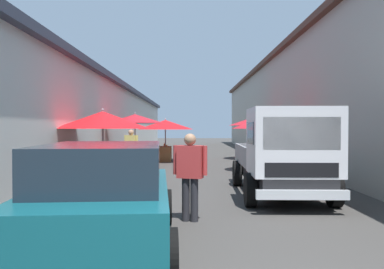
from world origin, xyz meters
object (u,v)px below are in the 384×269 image
fruit_stall_near_right (263,128)px  hatchback_car (104,196)px  delivery_truck (286,155)px  vendor_by_crates (190,171)px  vendor_in_shade (131,147)px  fruit_stall_mid_lane (134,124)px  fruit_stall_far_left (254,125)px  fruit_stall_far_right (165,128)px  parked_scooter (134,174)px  fruit_stall_near_left (103,126)px  plastic_stool (118,165)px

fruit_stall_near_right → hatchback_car: size_ratio=0.60×
delivery_truck → hatchback_car: bearing=136.9°
vendor_by_crates → vendor_in_shade: size_ratio=0.99×
hatchback_car → vendor_by_crates: 2.01m
fruit_stall_mid_lane → fruit_stall_near_right: bearing=-106.9°
fruit_stall_mid_lane → vendor_in_shade: (-1.24, -0.05, -0.88)m
fruit_stall_far_left → fruit_stall_far_right: fruit_stall_far_left is taller
fruit_stall_far_left → hatchback_car: (-15.24, 4.45, -1.05)m
fruit_stall_mid_lane → fruit_stall_far_right: (2.68, -1.11, -0.16)m
delivery_truck → parked_scooter: (1.42, 3.63, -0.59)m
fruit_stall_near_right → fruit_stall_near_left: size_ratio=0.89×
delivery_truck → parked_scooter: bearing=68.6°
parked_scooter → plastic_stool: parked_scooter is taller
fruit_stall_near_right → delivery_truck: fruit_stall_near_right is taller
fruit_stall_near_right → fruit_stall_near_left: (-3.67, 5.23, 0.07)m
vendor_in_shade → fruit_stall_near_right: bearing=-93.4°
vendor_in_shade → plastic_stool: (-1.22, 0.30, -0.58)m
fruit_stall_mid_lane → fruit_stall_far_right: size_ratio=0.89×
hatchback_car → vendor_by_crates: vendor_by_crates is taller
fruit_stall_far_right → plastic_stool: fruit_stall_far_right is taller
fruit_stall_mid_lane → hatchback_car: 11.26m
fruit_stall_far_right → fruit_stall_near_left: bearing=170.9°
vendor_by_crates → plastic_stool: (7.06, 2.58, -0.57)m
fruit_stall_far_right → hatchback_car: size_ratio=0.67×
fruit_stall_near_right → plastic_stool: size_ratio=5.54×
fruit_stall_near_left → vendor_in_shade: 4.05m
plastic_stool → fruit_stall_far_right: bearing=-14.8°
fruit_stall_mid_lane → plastic_stool: (-2.46, 0.25, -1.46)m
fruit_stall_far_right → vendor_in_shade: size_ratio=1.70×
parked_scooter → plastic_stool: (3.72, 1.11, -0.12)m
fruit_stall_near_left → vendor_in_shade: bearing=-2.9°
fruit_stall_mid_lane → hatchback_car: bearing=-174.1°
fruit_stall_far_left → fruit_stall_near_left: 10.93m
vendor_in_shade → plastic_stool: 1.38m
hatchback_car → vendor_by_crates: size_ratio=2.58×
fruit_stall_far_right → vendor_by_crates: bearing=-174.3°
vendor_in_shade → hatchback_car: bearing=-173.6°
fruit_stall_far_right → hatchback_car: fruit_stall_far_right is taller
fruit_stall_near_right → fruit_stall_far_right: 5.79m
fruit_stall_far_right → delivery_truck: bearing=-161.8°
fruit_stall_near_right → fruit_stall_far_left: bearing=-5.4°
fruit_stall_far_right → fruit_stall_near_left: fruit_stall_near_left is taller
fruit_stall_mid_lane → vendor_by_crates: fruit_stall_mid_lane is taller
parked_scooter → plastic_stool: bearing=16.6°
hatchback_car → delivery_truck: (3.56, -3.33, 0.30)m
delivery_truck → plastic_stool: (5.13, 4.74, -0.71)m
fruit_stall_near_right → fruit_stall_near_left: 6.39m
fruit_stall_near_right → plastic_stool: 5.56m
plastic_stool → delivery_truck: bearing=-137.3°
parked_scooter → vendor_in_shade: bearing=9.3°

